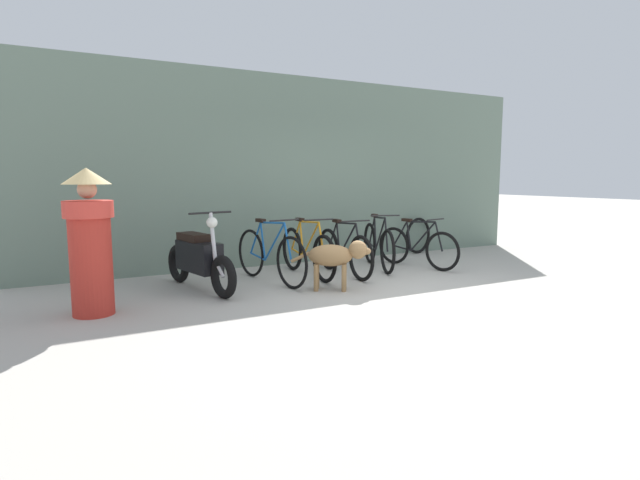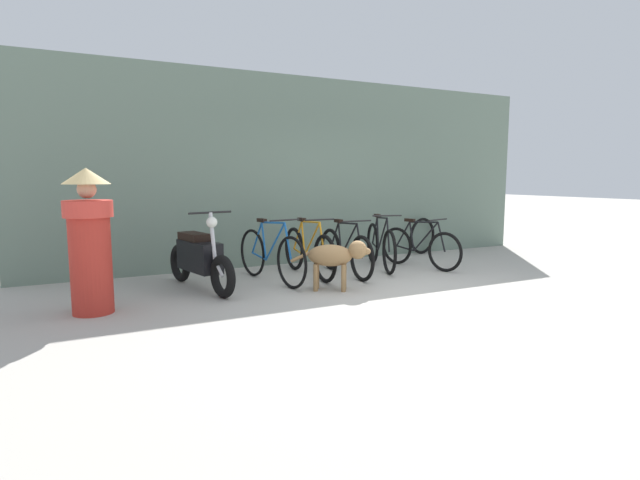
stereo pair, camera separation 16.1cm
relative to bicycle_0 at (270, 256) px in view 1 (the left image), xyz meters
The scene contains 11 objects.
ground_plane 2.05m from the bicycle_0, 51.07° to the right, with size 60.00×60.00×0.00m, color #ADA89E.
shop_wall_back 2.23m from the bicycle_0, 47.42° to the left, with size 9.32×0.20×3.17m.
bicycle_0 is the anchor object (origin of this frame).
bicycle_1 0.69m from the bicycle_0, 13.23° to the left, with size 0.46×1.78×0.89m.
bicycle_2 1.19m from the bicycle_0, ahead, with size 0.46×1.68×0.87m.
bicycle_3 1.99m from the bicycle_0, ahead, with size 0.65×1.67×0.90m.
bicycle_4 2.59m from the bicycle_0, ahead, with size 0.55×1.55×0.83m.
motorcycle 1.01m from the bicycle_0, behind, with size 0.60×1.79×1.06m.
stray_dog 1.05m from the bicycle_0, 56.92° to the right, with size 0.93×0.66×0.66m.
person_in_robes 2.47m from the bicycle_0, 164.47° to the right, with size 0.71×0.71×1.58m.
spare_tire_left 3.76m from the bicycle_0, 17.42° to the left, with size 0.70×0.19×0.70m.
Camera 1 is at (-3.94, -4.89, 1.48)m, focal length 28.00 mm.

